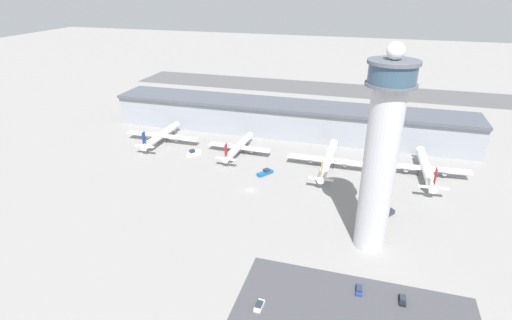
{
  "coord_description": "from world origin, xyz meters",
  "views": [
    {
      "loc": [
        44.0,
        -140.98,
        81.44
      ],
      "look_at": [
        0.86,
        5.66,
        11.64
      ],
      "focal_mm": 28.0,
      "sensor_mm": 36.0,
      "label": 1
    }
  ],
  "objects": [
    {
      "name": "ground_plane",
      "position": [
        0.0,
        0.0,
        0.0
      ],
      "size": [
        1000.0,
        1000.0,
        0.0
      ],
      "primitive_type": "plane",
      "color": "gray"
    },
    {
      "name": "terminal_building",
      "position": [
        0.0,
        70.0,
        9.07
      ],
      "size": [
        201.11,
        25.0,
        17.94
      ],
      "color": "#9399A3",
      "rests_on": "ground"
    },
    {
      "name": "runway_strip",
      "position": [
        0.0,
        179.71,
        0.0
      ],
      "size": [
        301.67,
        44.0,
        0.01
      ],
      "primitive_type": "cube",
      "color": "#515154",
      "rests_on": "ground"
    },
    {
      "name": "control_tower",
      "position": [
        49.17,
        -24.37,
        33.51
      ],
      "size": [
        14.57,
        14.57,
        66.08
      ],
      "color": "#BCBCC1",
      "rests_on": "ground"
    },
    {
      "name": "airplane_gate_alpha",
      "position": [
        -61.71,
        37.6,
        4.24
      ],
      "size": [
        41.14,
        36.09,
        12.17
      ],
      "color": "white",
      "rests_on": "ground"
    },
    {
      "name": "airplane_gate_bravo",
      "position": [
        -16.98,
        35.16,
        3.76
      ],
      "size": [
        32.84,
        34.8,
        11.59
      ],
      "color": "silver",
      "rests_on": "ground"
    },
    {
      "name": "airplane_gate_charlie",
      "position": [
        28.47,
        30.51,
        4.47
      ],
      "size": [
        38.16,
        44.16,
        12.54
      ],
      "color": "white",
      "rests_on": "ground"
    },
    {
      "name": "airplane_gate_delta",
      "position": [
        71.54,
        33.95,
        4.52
      ],
      "size": [
        38.9,
        41.62,
        13.4
      ],
      "color": "white",
      "rests_on": "ground"
    },
    {
      "name": "service_truck_catering",
      "position": [
        -38.41,
        26.97,
        1.07
      ],
      "size": [
        5.8,
        7.84,
        3.07
      ],
      "color": "black",
      "rests_on": "ground"
    },
    {
      "name": "service_truck_fuel",
      "position": [
        55.07,
        -4.46,
        1.07
      ],
      "size": [
        6.25,
        7.37,
        3.08
      ],
      "color": "black",
      "rests_on": "ground"
    },
    {
      "name": "service_truck_baggage",
      "position": [
        2.18,
        16.11,
        0.89
      ],
      "size": [
        6.67,
        7.98,
        2.57
      ],
      "color": "black",
      "rests_on": "ground"
    },
    {
      "name": "car_yellow_taxi",
      "position": [
        47.39,
        -48.23,
        0.55
      ],
      "size": [
        1.91,
        4.69,
        1.43
      ],
      "color": "black",
      "rests_on": "ground"
    },
    {
      "name": "car_white_wagon",
      "position": [
        21.73,
        -62.08,
        0.56
      ],
      "size": [
        2.11,
        4.57,
        1.46
      ],
      "color": "black",
      "rests_on": "ground"
    },
    {
      "name": "car_silver_sedan",
      "position": [
        59.12,
        -48.95,
        0.61
      ],
      "size": [
        1.84,
        4.2,
        1.56
      ],
      "color": "black",
      "rests_on": "ground"
    }
  ]
}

